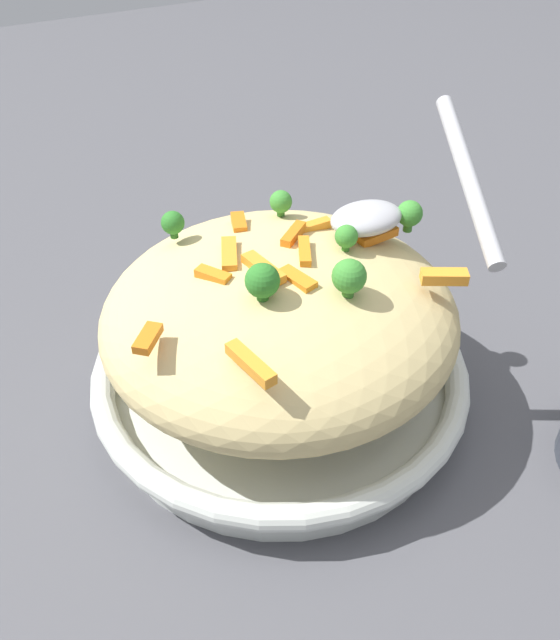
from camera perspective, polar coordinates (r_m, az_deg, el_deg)
The scene contains 22 objects.
ground_plane at distance 0.53m, azimuth 0.00°, elevation -6.59°, with size 2.40×2.40×0.00m, color #4C4C51.
serving_bowl at distance 0.51m, azimuth 0.00°, elevation -4.87°, with size 0.29×0.29×0.04m.
pasta_mound at distance 0.47m, azimuth 0.00°, elevation 0.53°, with size 0.26×0.25×0.09m, color #D1BA7A.
carrot_piece_0 at distance 0.48m, azimuth 8.94°, elevation 7.04°, with size 0.03×0.01×0.01m, color orange.
carrot_piece_1 at distance 0.50m, azimuth -3.11°, elevation 8.60°, with size 0.02×0.01×0.01m, color orange.
carrot_piece_2 at distance 0.43m, azimuth -1.47°, elevation 4.58°, with size 0.04×0.01×0.01m, color orange.
carrot_piece_3 at distance 0.47m, azimuth 1.18°, elevation 7.49°, with size 0.03×0.01×0.01m, color orange.
carrot_piece_4 at distance 0.42m, azimuth 1.18°, elevation 3.48°, with size 0.03×0.01×0.01m, color orange.
carrot_piece_5 at distance 0.45m, azimuth 2.22°, elevation 5.87°, with size 0.03×0.01×0.01m, color orange.
carrot_piece_6 at distance 0.39m, azimuth -11.53°, elevation -1.58°, with size 0.02×0.01×0.01m, color orange.
carrot_piece_7 at distance 0.37m, azimuth -2.61°, elevation -3.82°, with size 0.04×0.01×0.01m, color orange.
carrot_piece_8 at distance 0.45m, azimuth -4.49°, elevation 5.82°, with size 0.04×0.01×0.01m, color orange.
carrot_piece_9 at distance 0.45m, azimuth 14.24°, elevation 3.72°, with size 0.03×0.01×0.01m, color orange.
carrot_piece_10 at distance 0.48m, azimuth 2.74°, elevation 8.16°, with size 0.03×0.01×0.01m, color orange.
carrot_piece_11 at distance 0.43m, azimuth -5.90°, elevation 3.86°, with size 0.02×0.01×0.01m, color orange.
broccoli_floret_0 at distance 0.46m, azimuth 5.85°, elevation 7.29°, with size 0.02×0.02×0.02m.
broccoli_floret_1 at distance 0.48m, azimuth -9.40°, elevation 8.40°, with size 0.02×0.02×0.02m.
broccoli_floret_2 at distance 0.50m, azimuth 10.99°, elevation 9.36°, with size 0.02×0.02×0.02m.
broccoli_floret_3 at distance 0.40m, azimuth -1.56°, elevation 3.44°, with size 0.02×0.02×0.03m.
broccoli_floret_4 at distance 0.41m, azimuth 6.10°, elevation 3.79°, with size 0.02×0.02×0.03m.
broccoli_floret_5 at distance 0.50m, azimuth 0.07°, elevation 10.33°, with size 0.02×0.02×0.02m.
serving_spoon at distance 0.48m, azimuth 10.65°, elevation 9.99°, with size 0.13×0.14×0.07m.
Camera 1 is at (0.18, 0.32, 0.38)m, focal length 36.40 mm.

